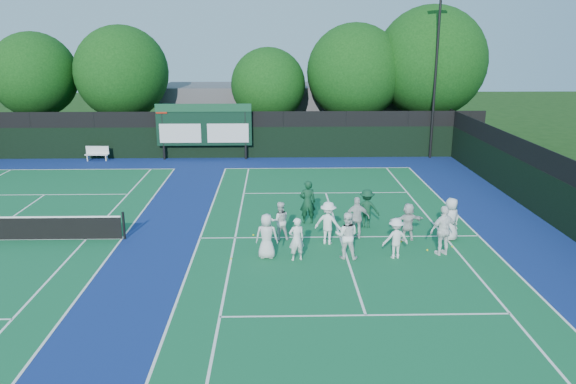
{
  "coord_description": "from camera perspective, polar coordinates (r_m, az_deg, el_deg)",
  "views": [
    {
      "loc": [
        -2.53,
        -19.66,
        7.62
      ],
      "look_at": [
        -2.0,
        3.0,
        1.3
      ],
      "focal_mm": 35.0,
      "sensor_mm": 36.0,
      "label": 1
    }
  ],
  "objects": [
    {
      "name": "tree_d",
      "position": [
        39.73,
        7.01,
        11.77
      ],
      "size": [
        6.6,
        6.6,
        8.53
      ],
      "color": "#32170E",
      "rests_on": "ground"
    },
    {
      "name": "player_back_3",
      "position": [
        22.01,
        12.08,
        -2.97
      ],
      "size": [
        1.44,
        0.7,
        1.49
      ],
      "primitive_type": "imported",
      "rotation": [
        0.0,
        0.0,
        3.33
      ],
      "color": "silver",
      "rests_on": "ground"
    },
    {
      "name": "light_pole_right",
      "position": [
        36.78,
        14.87,
        13.02
      ],
      "size": [
        1.2,
        0.3,
        10.12
      ],
      "color": "black",
      "rests_on": "ground"
    },
    {
      "name": "court_apron",
      "position": [
        22.29,
        -10.25,
        -4.66
      ],
      "size": [
        34.0,
        32.0,
        0.01
      ],
      "primitive_type": "cube",
      "color": "navy",
      "rests_on": "ground"
    },
    {
      "name": "back_fence",
      "position": [
        36.37,
        -6.83,
        5.56
      ],
      "size": [
        34.0,
        0.08,
        3.0
      ],
      "color": "black",
      "rests_on": "ground"
    },
    {
      "name": "tree_b",
      "position": [
        40.63,
        -16.29,
        11.35
      ],
      "size": [
        6.32,
        6.32,
        8.38
      ],
      "color": "#32170E",
      "rests_on": "ground"
    },
    {
      "name": "near_court",
      "position": [
        22.16,
        5.32,
        -4.57
      ],
      "size": [
        11.05,
        23.85,
        0.01
      ],
      "color": "#135D34",
      "rests_on": "ground"
    },
    {
      "name": "bench",
      "position": [
        37.47,
        -18.81,
        3.78
      ],
      "size": [
        1.47,
        0.45,
        0.92
      ],
      "color": "silver",
      "rests_on": "ground"
    },
    {
      "name": "player_front_3",
      "position": [
        20.19,
        10.88,
        -4.64
      ],
      "size": [
        1.05,
        0.74,
        1.48
      ],
      "primitive_type": "imported",
      "rotation": [
        0.0,
        0.0,
        3.35
      ],
      "color": "white",
      "rests_on": "ground"
    },
    {
      "name": "tree_e",
      "position": [
        40.76,
        14.47,
        12.41
      ],
      "size": [
        7.59,
        7.59,
        9.7
      ],
      "color": "#32170E",
      "rests_on": "ground"
    },
    {
      "name": "tree_c",
      "position": [
        39.38,
        -1.8,
        10.62
      ],
      "size": [
        5.12,
        5.12,
        6.91
      ],
      "color": "#32170E",
      "rests_on": "ground"
    },
    {
      "name": "divider_fence_right",
      "position": [
        24.48,
        26.83,
        -0.97
      ],
      "size": [
        0.08,
        32.0,
        3.0
      ],
      "color": "black",
      "rests_on": "ground"
    },
    {
      "name": "player_front_1",
      "position": [
        19.62,
        0.88,
        -4.82
      ],
      "size": [
        0.65,
        0.52,
        1.57
      ],
      "primitive_type": "imported",
      "rotation": [
        0.0,
        0.0,
        3.43
      ],
      "color": "white",
      "rests_on": "ground"
    },
    {
      "name": "player_back_0",
      "position": [
        21.59,
        -0.83,
        -2.95
      ],
      "size": [
        0.81,
        0.67,
        1.52
      ],
      "primitive_type": "imported",
      "rotation": [
        0.0,
        0.0,
        3.28
      ],
      "color": "silver",
      "rests_on": "ground"
    },
    {
      "name": "player_back_2",
      "position": [
        21.89,
        7.02,
        -2.62
      ],
      "size": [
        0.98,
        0.42,
        1.66
      ],
      "primitive_type": "imported",
      "rotation": [
        0.0,
        0.0,
        3.16
      ],
      "color": "silver",
      "rests_on": "ground"
    },
    {
      "name": "coach_left",
      "position": [
        23.43,
        2.0,
        -1.03
      ],
      "size": [
        0.71,
        0.5,
        1.85
      ],
      "primitive_type": "imported",
      "rotation": [
        0.0,
        0.0,
        3.22
      ],
      "color": "#103C24",
      "rests_on": "ground"
    },
    {
      "name": "ground",
      "position": [
        21.24,
        5.62,
        -5.53
      ],
      "size": [
        120.0,
        120.0,
        0.0
      ],
      "primitive_type": "plane",
      "color": "#15350E",
      "rests_on": "ground"
    },
    {
      "name": "clubhouse",
      "position": [
        44.02,
        -0.65,
        8.25
      ],
      "size": [
        18.0,
        6.0,
        4.0
      ],
      "primitive_type": "cube",
      "color": "#56565B",
      "rests_on": "ground"
    },
    {
      "name": "player_front_2",
      "position": [
        19.88,
        5.98,
        -4.41
      ],
      "size": [
        0.94,
        0.8,
        1.7
      ],
      "primitive_type": "imported",
      "rotation": [
        0.0,
        0.0,
        2.93
      ],
      "color": "white",
      "rests_on": "ground"
    },
    {
      "name": "tennis_ball_4",
      "position": [
        22.45,
        5.21,
        -4.24
      ],
      "size": [
        0.07,
        0.07,
        0.07
      ],
      "primitive_type": "sphere",
      "color": "yellow",
      "rests_on": "ground"
    },
    {
      "name": "scoreboard",
      "position": [
        35.94,
        -8.55,
        6.72
      ],
      "size": [
        6.0,
        0.21,
        3.55
      ],
      "color": "black",
      "rests_on": "ground"
    },
    {
      "name": "coach_right",
      "position": [
        23.17,
        8.0,
        -1.68
      ],
      "size": [
        1.15,
        0.81,
        1.61
      ],
      "primitive_type": "imported",
      "rotation": [
        0.0,
        0.0,
        2.93
      ],
      "color": "#103D25",
      "rests_on": "ground"
    },
    {
      "name": "tree_a",
      "position": [
        42.52,
        -24.12,
        10.6
      ],
      "size": [
        5.75,
        5.75,
        7.94
      ],
      "color": "#32170E",
      "rests_on": "ground"
    },
    {
      "name": "tennis_ball_1",
      "position": [
        21.95,
        11.42,
        -4.96
      ],
      "size": [
        0.07,
        0.07,
        0.07
      ],
      "primitive_type": "sphere",
      "color": "yellow",
      "rests_on": "ground"
    },
    {
      "name": "tennis_ball_2",
      "position": [
        21.33,
        13.98,
        -5.74
      ],
      "size": [
        0.07,
        0.07,
        0.07
      ],
      "primitive_type": "sphere",
      "color": "yellow",
      "rests_on": "ground"
    },
    {
      "name": "player_front_0",
      "position": [
        19.83,
        -2.18,
        -4.51
      ],
      "size": [
        0.83,
        0.58,
        1.63
      ],
      "primitive_type": "imported",
      "rotation": [
        0.0,
        0.0,
        3.07
      ],
      "color": "silver",
      "rests_on": "ground"
    },
    {
      "name": "player_back_1",
      "position": [
        21.2,
        4.1,
        -3.16
      ],
      "size": [
        1.22,
        0.99,
        1.65
      ],
      "primitive_type": "imported",
      "rotation": [
        0.0,
        0.0,
        2.73
      ],
      "color": "white",
      "rests_on": "ground"
    },
    {
      "name": "tennis_ball_0",
      "position": [
        20.04,
        -5.82,
        -6.75
      ],
      "size": [
        0.07,
        0.07,
        0.07
      ],
      "primitive_type": "sphere",
      "color": "yellow",
      "rests_on": "ground"
    },
    {
      "name": "tennis_ball_5",
      "position": [
        21.92,
        16.34,
        -5.33
      ],
      "size": [
        0.07,
        0.07,
        0.07
      ],
      "primitive_type": "sphere",
      "color": "yellow",
      "rests_on": "ground"
    },
    {
      "name": "player_back_4",
      "position": [
        22.37,
        16.19,
        -2.69
      ],
      "size": [
        0.97,
        0.83,
        1.69
      ],
      "primitive_type": "imported",
      "rotation": [
        0.0,
        0.0,
        3.56
      ],
      "color": "silver",
      "rests_on": "ground"
    },
    {
      "name": "tennis_ball_3",
      "position": [
        22.25,
        -3.54,
        -4.38
      ],
      "size": [
        0.07,
        0.07,
        0.07
      ],
      "primitive_type": "sphere",
      "color": "yellow",
      "rests_on": "ground"
    },
    {
      "name": "player_front_4",
      "position": [
        20.82,
        15.55,
        -3.8
      ],
      "size": [
        1.16,
        0.73,
        1.84
      ],
      "primitive_type": "imported",
      "rotation": [
        0.0,
        0.0,
        3.42
      ],
      "color": "white",
      "rests_on": "ground"
    }
  ]
}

